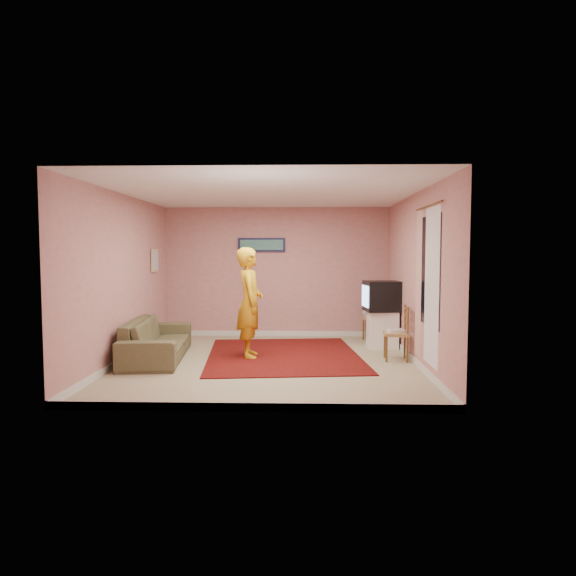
{
  "coord_description": "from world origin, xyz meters",
  "views": [
    {
      "loc": [
        0.53,
        -7.85,
        1.7
      ],
      "look_at": [
        0.29,
        0.6,
        1.11
      ],
      "focal_mm": 32.0,
      "sensor_mm": 36.0,
      "label": 1
    }
  ],
  "objects_px": {
    "tv_cabinet": "(382,329)",
    "chair_b": "(396,327)",
    "person": "(250,303)",
    "chair_a": "(373,312)",
    "sofa": "(157,339)",
    "crt_tv": "(382,296)"
  },
  "relations": [
    {
      "from": "crt_tv",
      "to": "chair_b",
      "type": "distance_m",
      "value": 1.14
    },
    {
      "from": "sofa",
      "to": "person",
      "type": "relative_size",
      "value": 1.22
    },
    {
      "from": "tv_cabinet",
      "to": "chair_b",
      "type": "bearing_deg",
      "value": -87.32
    },
    {
      "from": "chair_a",
      "to": "person",
      "type": "relative_size",
      "value": 0.27
    },
    {
      "from": "chair_b",
      "to": "person",
      "type": "height_order",
      "value": "person"
    },
    {
      "from": "tv_cabinet",
      "to": "person",
      "type": "bearing_deg",
      "value": -158.46
    },
    {
      "from": "chair_a",
      "to": "sofa",
      "type": "height_order",
      "value": "chair_a"
    },
    {
      "from": "person",
      "to": "crt_tv",
      "type": "bearing_deg",
      "value": -74.39
    },
    {
      "from": "tv_cabinet",
      "to": "chair_b",
      "type": "height_order",
      "value": "chair_b"
    },
    {
      "from": "sofa",
      "to": "chair_a",
      "type": "bearing_deg",
      "value": -67.98
    },
    {
      "from": "crt_tv",
      "to": "tv_cabinet",
      "type": "bearing_deg",
      "value": 0.0
    },
    {
      "from": "crt_tv",
      "to": "chair_b",
      "type": "bearing_deg",
      "value": -93.5
    },
    {
      "from": "tv_cabinet",
      "to": "sofa",
      "type": "height_order",
      "value": "tv_cabinet"
    },
    {
      "from": "person",
      "to": "sofa",
      "type": "bearing_deg",
      "value": 90.15
    },
    {
      "from": "chair_a",
      "to": "person",
      "type": "height_order",
      "value": "person"
    },
    {
      "from": "crt_tv",
      "to": "chair_a",
      "type": "xyz_separation_m",
      "value": [
        -0.03,
        0.93,
        -0.4
      ]
    },
    {
      "from": "tv_cabinet",
      "to": "chair_a",
      "type": "distance_m",
      "value": 0.96
    },
    {
      "from": "chair_a",
      "to": "chair_b",
      "type": "bearing_deg",
      "value": -71.66
    },
    {
      "from": "crt_tv",
      "to": "person",
      "type": "distance_m",
      "value": 2.44
    },
    {
      "from": "tv_cabinet",
      "to": "person",
      "type": "height_order",
      "value": "person"
    },
    {
      "from": "tv_cabinet",
      "to": "chair_a",
      "type": "height_order",
      "value": "chair_a"
    },
    {
      "from": "chair_a",
      "to": "sofa",
      "type": "relative_size",
      "value": 0.22
    }
  ]
}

